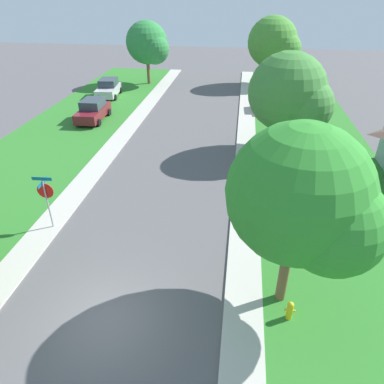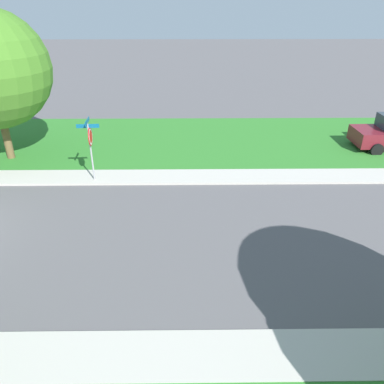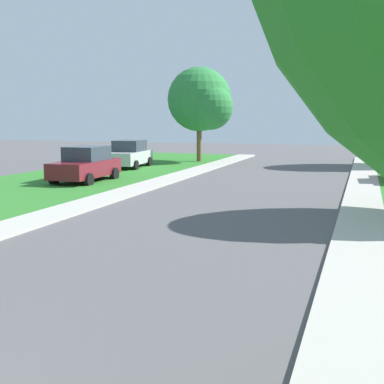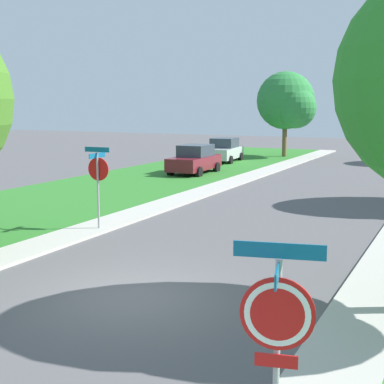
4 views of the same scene
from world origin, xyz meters
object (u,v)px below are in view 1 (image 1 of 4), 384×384
(car_silver_driveway_right, at_px, (109,88))
(tree_sidewalk_far, at_px, (275,44))
(car_red_far_down_street, at_px, (272,100))
(fire_hydrant, at_px, (290,311))
(car_maroon_near_corner, at_px, (93,110))
(tree_corner_large, at_px, (292,96))
(stop_sign_far_corner, at_px, (46,194))
(tree_across_right, at_px, (307,202))
(tree_across_left, at_px, (149,44))

(car_silver_driveway_right, relative_size, tree_sidewalk_far, 0.62)
(car_silver_driveway_right, height_order, car_red_far_down_street, same)
(car_silver_driveway_right, bearing_deg, fire_hydrant, -59.05)
(car_maroon_near_corner, height_order, tree_sidewalk_far, tree_sidewalk_far)
(car_maroon_near_corner, height_order, tree_corner_large, tree_corner_large)
(stop_sign_far_corner, height_order, tree_sidewalk_far, tree_sidewalk_far)
(car_silver_driveway_right, relative_size, tree_corner_large, 0.68)
(tree_across_right, bearing_deg, tree_sidewalk_far, 88.15)
(tree_sidewalk_far, bearing_deg, tree_across_left, -174.03)
(car_red_far_down_street, bearing_deg, fire_hydrant, -91.59)
(car_maroon_near_corner, relative_size, tree_across_right, 0.64)
(car_maroon_near_corner, xyz_separation_m, tree_sidewalk_far, (15.45, 14.01, 3.51))
(stop_sign_far_corner, height_order, car_maroon_near_corner, stop_sign_far_corner)
(fire_hydrant, bearing_deg, tree_across_left, 111.72)
(tree_across_right, xyz_separation_m, tree_across_left, (-12.51, 30.63, -0.14))
(tree_corner_large, bearing_deg, car_maroon_near_corner, 164.20)
(car_maroon_near_corner, distance_m, car_silver_driveway_right, 7.18)
(tree_sidewalk_far, xyz_separation_m, tree_corner_large, (-0.04, -18.37, -0.46))
(car_maroon_near_corner, bearing_deg, car_silver_driveway_right, 98.97)
(tree_across_right, distance_m, tree_corner_large, 13.72)
(tree_corner_large, distance_m, tree_across_left, 21.68)
(tree_across_right, height_order, tree_sidewalk_far, tree_sidewalk_far)
(tree_across_right, xyz_separation_m, tree_sidewalk_far, (1.04, 32.05, -0.05))
(tree_across_right, bearing_deg, car_red_far_down_street, 88.42)
(car_red_far_down_street, height_order, tree_corner_large, tree_corner_large)
(car_red_far_down_street, relative_size, tree_across_left, 0.66)
(tree_across_right, xyz_separation_m, tree_corner_large, (0.99, 13.68, -0.51))
(tree_across_left, bearing_deg, car_silver_driveway_right, -118.71)
(car_silver_driveway_right, distance_m, tree_corner_large, 20.33)
(tree_across_right, height_order, fire_hydrant, tree_across_right)
(tree_sidewalk_far, relative_size, tree_corner_large, 1.09)
(tree_sidewalk_far, xyz_separation_m, tree_across_left, (-13.55, -1.42, -0.10))
(stop_sign_far_corner, height_order, tree_across_left, tree_across_left)
(fire_hydrant, bearing_deg, stop_sign_far_corner, 159.69)
(tree_corner_large, bearing_deg, car_red_far_down_street, 92.11)
(stop_sign_far_corner, xyz_separation_m, car_red_far_down_street, (11.32, 20.03, -1.01))
(car_maroon_near_corner, relative_size, car_silver_driveway_right, 0.98)
(stop_sign_far_corner, distance_m, car_maroon_near_corner, 15.32)
(stop_sign_far_corner, xyz_separation_m, tree_corner_large, (11.67, 10.46, 2.04))
(stop_sign_far_corner, bearing_deg, tree_across_right, -16.74)
(car_maroon_near_corner, xyz_separation_m, tree_corner_large, (15.41, -4.36, 3.05))
(car_maroon_near_corner, height_order, car_red_far_down_street, same)
(tree_corner_large, bearing_deg, tree_across_left, 128.55)
(tree_across_left, bearing_deg, tree_across_right, -67.78)
(stop_sign_far_corner, height_order, car_red_far_down_street, stop_sign_far_corner)
(car_red_far_down_street, bearing_deg, tree_corner_large, -87.89)
(car_red_far_down_street, bearing_deg, car_maroon_near_corner, -160.93)
(fire_hydrant, bearing_deg, car_silver_driveway_right, 120.95)
(car_silver_driveway_right, xyz_separation_m, tree_sidewalk_far, (16.57, 6.92, 3.51))
(stop_sign_far_corner, xyz_separation_m, car_silver_driveway_right, (-4.86, 21.91, -1.01))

